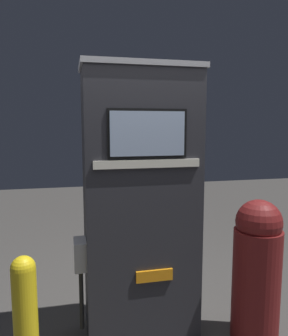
% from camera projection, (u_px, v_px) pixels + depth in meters
% --- Properties ---
extents(gas_pump, '(0.99, 0.48, 2.16)m').
position_uv_depth(gas_pump, '(141.00, 205.00, 2.60)').
color(gas_pump, '#28282D').
rests_on(gas_pump, ground_plane).
extents(safety_bollard, '(0.16, 0.16, 0.90)m').
position_uv_depth(safety_bollard, '(26.00, 319.00, 2.11)').
color(safety_bollard, yellow).
rests_on(safety_bollard, ground_plane).
extents(trash_bin, '(0.38, 0.38, 1.14)m').
position_uv_depth(trash_bin, '(257.00, 268.00, 2.59)').
color(trash_bin, maroon).
rests_on(trash_bin, ground_plane).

